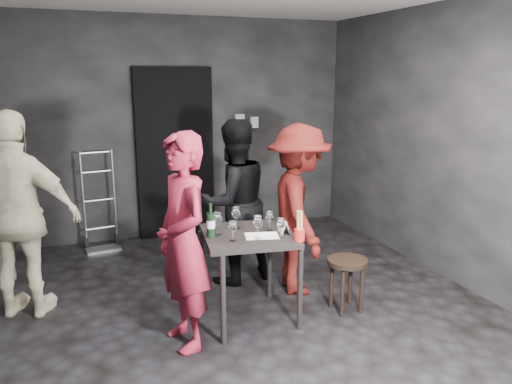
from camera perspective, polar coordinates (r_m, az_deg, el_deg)
name	(u,v)px	position (r m, az deg, el deg)	size (l,w,h in m)	color
floor	(239,319)	(4.34, -1.95, -14.28)	(4.50, 5.00, 0.02)	black
wall_back	(173,129)	(6.30, -9.43, 7.13)	(4.50, 0.04, 2.70)	black
wall_front	(483,284)	(1.80, 24.51, -9.51)	(4.50, 0.04, 2.70)	black
wall_right	(465,147)	(5.08, 22.80, 4.81)	(0.04, 5.00, 2.70)	black
doorway	(175,154)	(6.28, -9.22, 4.36)	(0.95, 0.10, 2.10)	black
wallbox_upper	(239,119)	(6.47, -1.90, 8.35)	(0.12, 0.06, 0.12)	#B7B7B2
wallbox_lower	(254,122)	(6.54, -0.22, 7.97)	(0.10, 0.06, 0.14)	#B7B7B2
hand_truck	(102,231)	(6.15, -17.23, -4.27)	(0.39, 0.33, 1.16)	#B2B2B7
tasting_table	(249,245)	(4.10, -0.86, -6.06)	(0.72, 0.72, 0.75)	black
stool	(347,270)	(4.40, 10.38, -8.73)	(0.35, 0.35, 0.47)	black
server_red	(183,233)	(3.69, -8.38, -4.70)	(0.64, 0.42, 1.76)	maroon
woman_black	(233,197)	(4.83, -2.60, -0.53)	(0.83, 0.46, 1.71)	black
man_maroon	(299,205)	(4.61, 4.93, -1.50)	(1.08, 0.50, 1.67)	#470E0B
bystander_cream	(17,199)	(4.52, -25.62, -0.75)	(1.19, 0.57, 2.03)	beige
tasting_mat	(262,236)	(4.00, 0.68, -5.03)	(0.27, 0.18, 0.00)	white
wine_glass_a	(233,230)	(3.86, -2.65, -4.38)	(0.07, 0.07, 0.18)	white
wine_glass_b	(218,223)	(4.01, -4.39, -3.51)	(0.08, 0.08, 0.21)	white
wine_glass_c	(236,217)	(4.17, -2.28, -2.84)	(0.08, 0.08, 0.20)	white
wine_glass_d	(258,226)	(3.90, 0.22, -3.92)	(0.08, 0.08, 0.21)	white
wine_glass_e	(281,227)	(3.94, 2.84, -4.02)	(0.07, 0.07, 0.18)	white
wine_glass_f	(270,220)	(4.11, 1.56, -3.26)	(0.07, 0.07, 0.18)	white
wine_bottle	(211,224)	(3.96, -5.19, -3.68)	(0.07, 0.07, 0.28)	black
breadstick_cup	(300,226)	(3.88, 5.00, -3.90)	(0.08, 0.08, 0.26)	red
reserved_card	(282,226)	(4.08, 3.01, -3.96)	(0.08, 0.14, 0.10)	white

